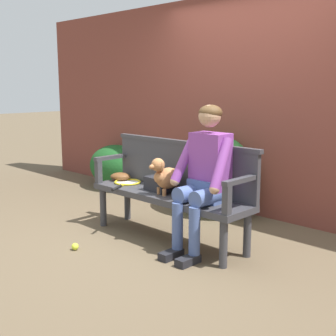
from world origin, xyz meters
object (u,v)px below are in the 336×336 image
Objects in this scene: baseball_glove at (120,177)px; tennis_racket at (127,183)px; sports_bag at (160,184)px; person_seated at (205,173)px; garden_bench at (168,199)px; dog_on_bench at (165,176)px; tennis_ball at (75,247)px.

tennis_racket is at bearing -55.15° from baseball_glove.
sports_bag is at bearing 2.03° from tennis_racket.
garden_bench is at bearing 178.92° from person_seated.
dog_on_bench is 1.07m from tennis_ball.
baseball_glove reaches higher than tennis_racket.
tennis_racket is 0.50m from sports_bag.
person_seated is 3.70× the size of dog_on_bench.
dog_on_bench is (-0.45, -0.04, -0.09)m from person_seated.
sports_bag is 4.24× the size of tennis_ball.
baseball_glove is (-1.25, 0.06, -0.22)m from person_seated.
baseball_glove is at bearing 113.27° from tennis_ball.
person_seated is at bearing -1.08° from garden_bench.
person_seated is 2.36× the size of tennis_racket.
person_seated reaches higher than tennis_ball.
dog_on_bench is at bearing -72.42° from garden_bench.
garden_bench is at bearing -42.29° from baseball_glove.
baseball_glove is 0.79× the size of sports_bag.
sports_bag is (-0.60, 0.03, -0.20)m from person_seated.
tennis_racket is (-0.62, -0.00, 0.07)m from garden_bench.
tennis_racket is 0.17m from baseball_glove.
baseball_glove reaches higher than tennis_ball.
tennis_ball is (-0.29, -0.83, -0.51)m from sports_bag.
dog_on_bench is at bearing -4.54° from tennis_racket.
person_seated reaches higher than baseball_glove.
tennis_racket is at bearing 175.46° from dog_on_bench.
person_seated is (0.47, -0.01, 0.33)m from garden_bench.
tennis_ball is at bearing -75.72° from tennis_racket.
sports_bag is 1.02m from tennis_ball.
person_seated is at bearing -41.41° from baseball_glove.
baseball_glove is at bearing 177.45° from person_seated.
person_seated reaches higher than dog_on_bench.
tennis_ball is (-0.43, -0.76, -0.62)m from dog_on_bench.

